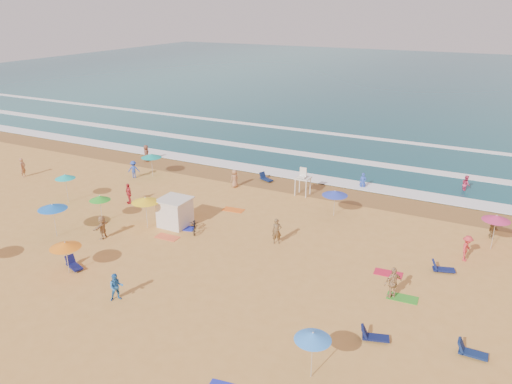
% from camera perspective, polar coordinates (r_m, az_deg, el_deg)
% --- Properties ---
extents(ground, '(220.00, 220.00, 0.00)m').
position_cam_1_polar(ground, '(34.98, -3.18, -5.67)').
color(ground, gold).
rests_on(ground, ground).
extents(ocean, '(220.00, 140.00, 0.18)m').
position_cam_1_polar(ocean, '(113.15, 19.18, 11.84)').
color(ocean, '#0C4756').
rests_on(ocean, ground).
extents(wet_sand, '(220.00, 220.00, 0.00)m').
position_cam_1_polar(wet_sand, '(45.31, 4.78, 0.66)').
color(wet_sand, olive).
rests_on(wet_sand, ground).
extents(surf_foam, '(200.00, 18.70, 0.05)m').
position_cam_1_polar(surf_foam, '(53.13, 8.46, 3.68)').
color(surf_foam, white).
rests_on(surf_foam, ground).
extents(cabana, '(2.00, 2.00, 2.00)m').
position_cam_1_polar(cabana, '(37.47, -9.25, -2.36)').
color(cabana, silver).
rests_on(cabana, ground).
extents(cabana_roof, '(2.20, 2.20, 0.12)m').
position_cam_1_polar(cabana_roof, '(37.07, -9.34, -0.86)').
color(cabana_roof, silver).
rests_on(cabana_roof, cabana).
extents(bicycle, '(1.53, 1.92, 0.97)m').
position_cam_1_polar(bicycle, '(36.44, -7.05, -3.82)').
color(bicycle, black).
rests_on(bicycle, ground).
extents(lifeguard_stand, '(1.20, 1.20, 2.10)m').
position_cam_1_polar(lifeguard_stand, '(42.96, 5.37, 0.97)').
color(lifeguard_stand, white).
rests_on(lifeguard_stand, ground).
extents(beach_umbrellas, '(43.75, 25.66, 0.80)m').
position_cam_1_polar(beach_umbrellas, '(32.83, 1.09, -3.39)').
color(beach_umbrellas, '#378AF9').
rests_on(beach_umbrellas, ground).
extents(loungers, '(49.29, 24.09, 0.34)m').
position_cam_1_polar(loungers, '(31.80, -0.26, -8.18)').
color(loungers, '#101952').
rests_on(loungers, ground).
extents(towels, '(57.79, 19.10, 0.03)m').
position_cam_1_polar(towels, '(31.34, -2.05, -9.00)').
color(towels, red).
rests_on(towels, ground).
extents(beachgoers, '(47.97, 29.78, 2.15)m').
position_cam_1_polar(beachgoers, '(38.22, -1.79, -1.90)').
color(beachgoers, '#CA323D').
rests_on(beachgoers, ground).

